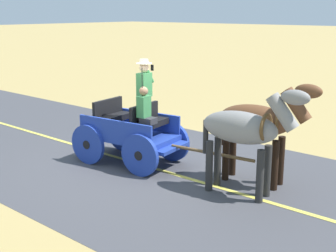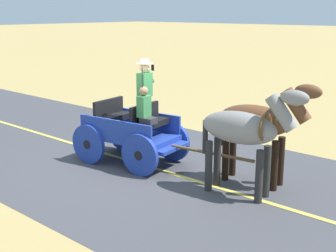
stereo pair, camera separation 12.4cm
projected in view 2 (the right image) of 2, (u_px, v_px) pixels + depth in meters
ground_plane at (134, 162)px, 11.15m from camera, size 200.00×200.00×0.00m
road_surface at (134, 162)px, 11.15m from camera, size 6.76×160.00×0.01m
road_centre_stripe at (134, 162)px, 11.15m from camera, size 0.12×160.00×0.00m
horse_drawn_carriage at (133, 130)px, 10.95m from camera, size 1.71×4.51×2.50m
horse_near_side at (260, 123)px, 9.48m from camera, size 0.78×2.15×2.21m
horse_off_side at (244, 131)px, 8.88m from camera, size 0.75×2.15×2.21m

